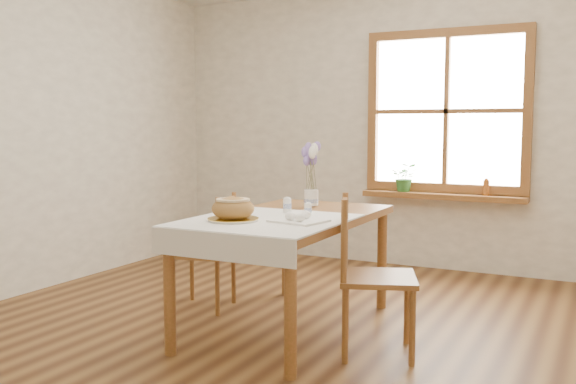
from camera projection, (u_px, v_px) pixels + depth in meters
name	position (u px, v px, depth m)	size (l,w,h in m)	color
ground	(266.00, 342.00, 3.94)	(5.00, 5.00, 0.00)	brown
room_walls	(265.00, 60.00, 3.76)	(4.60, 5.10, 2.65)	white
window	(447.00, 111.00, 5.75)	(1.46, 0.08, 1.46)	#97572E
window_sill	(443.00, 196.00, 5.77)	(1.46, 0.20, 0.05)	#97572E
dining_table	(288.00, 228.00, 4.14)	(0.90, 1.60, 0.75)	#97572E
table_linen	(265.00, 221.00, 3.86)	(0.91, 0.99, 0.01)	white
chair_left	(204.00, 251.00, 4.64)	(0.39, 0.41, 0.83)	#97572E
chair_right	(378.00, 276.00, 3.71)	(0.43, 0.45, 0.92)	#97572E
bread_plate	(233.00, 220.00, 3.82)	(0.30, 0.30, 0.02)	silver
bread_loaf	(233.00, 207.00, 3.81)	(0.25, 0.25, 0.14)	#B0813E
egg_napkin	(299.00, 221.00, 3.77)	(0.29, 0.25, 0.01)	white
eggs	(299.00, 215.00, 3.77)	(0.23, 0.20, 0.05)	white
salt_shaker	(287.00, 205.00, 4.17)	(0.06, 0.06, 0.10)	silver
pepper_shaker	(308.00, 209.00, 4.02)	(0.05, 0.05, 0.09)	silver
flower_vase	(311.00, 199.00, 4.55)	(0.10, 0.10, 0.11)	silver
lavender_bouquet	(311.00, 167.00, 4.53)	(0.18, 0.18, 0.34)	#755DA6
potted_plant	(405.00, 180.00, 5.92)	(0.24, 0.26, 0.21)	#2F702C
amber_bottle	(486.00, 187.00, 5.59)	(0.05, 0.05, 0.15)	#9A511C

